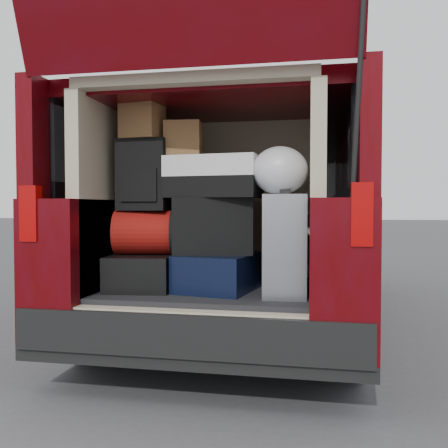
{
  "coord_description": "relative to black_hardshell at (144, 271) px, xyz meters",
  "views": [
    {
      "loc": [
        0.64,
        -2.64,
        1.05
      ],
      "look_at": [
        0.1,
        0.2,
        0.95
      ],
      "focal_mm": 38.0,
      "sensor_mm": 36.0,
      "label": 1
    }
  ],
  "objects": [
    {
      "name": "twotone_duffel",
      "position": [
        0.45,
        0.0,
        0.58
      ],
      "size": [
        0.59,
        0.34,
        0.25
      ],
      "primitive_type": "cube",
      "rotation": [
        0.0,
        0.0,
        -0.1
      ],
      "color": "white",
      "rests_on": "black_soft_case"
    },
    {
      "name": "ground",
      "position": [
        0.4,
        -0.17,
        -0.66
      ],
      "size": [
        80.0,
        80.0,
        0.0
      ],
      "primitive_type": "plane",
      "color": "#3C3C3F",
      "rests_on": "ground"
    },
    {
      "name": "navy_hardshell",
      "position": [
        0.48,
        0.01,
        0.0
      ],
      "size": [
        0.5,
        0.57,
        0.22
      ],
      "primitive_type": "cube",
      "rotation": [
        0.0,
        0.0,
        -0.19
      ],
      "color": "black",
      "rests_on": "load_floor"
    },
    {
      "name": "black_soft_case",
      "position": [
        0.44,
        0.01,
        0.29
      ],
      "size": [
        0.52,
        0.36,
        0.34
      ],
      "primitive_type": "cube",
      "rotation": [
        0.0,
        0.0,
        0.17
      ],
      "color": "black",
      "rests_on": "navy_hardshell"
    },
    {
      "name": "silver_roller",
      "position": [
        0.88,
        -0.09,
        0.18
      ],
      "size": [
        0.25,
        0.39,
        0.57
      ],
      "primitive_type": "cube",
      "rotation": [
        0.0,
        0.0,
        0.04
      ],
      "color": "silver",
      "rests_on": "load_floor"
    },
    {
      "name": "grocery_sack_lower",
      "position": [
        0.0,
        -0.02,
        0.92
      ],
      "size": [
        0.26,
        0.22,
        0.21
      ],
      "primitive_type": "cube",
      "rotation": [
        0.0,
        0.0,
        -0.15
      ],
      "color": "brown",
      "rests_on": "backpack"
    },
    {
      "name": "red_duffel",
      "position": [
        0.04,
        -0.0,
        0.24
      ],
      "size": [
        0.46,
        0.34,
        0.27
      ],
      "primitive_type": "cube",
      "rotation": [
        0.0,
        0.0,
        0.16
      ],
      "color": "maroon",
      "rests_on": "black_hardshell"
    },
    {
      "name": "black_hardshell",
      "position": [
        0.0,
        0.0,
        0.0
      ],
      "size": [
        0.44,
        0.57,
        0.21
      ],
      "primitive_type": "cube",
      "rotation": [
        0.0,
        0.0,
        0.11
      ],
      "color": "black",
      "rests_on": "load_floor"
    },
    {
      "name": "load_floor",
      "position": [
        0.4,
        0.11,
        -0.38
      ],
      "size": [
        1.24,
        1.05,
        0.55
      ],
      "primitive_type": "cube",
      "color": "black",
      "rests_on": "ground"
    },
    {
      "name": "grocery_sack_upper",
      "position": [
        0.24,
        0.05,
        0.82
      ],
      "size": [
        0.24,
        0.2,
        0.22
      ],
      "primitive_type": "cube",
      "rotation": [
        0.0,
        0.0,
        0.1
      ],
      "color": "brown",
      "rests_on": "twotone_duffel"
    },
    {
      "name": "backpack",
      "position": [
        0.0,
        -0.0,
        0.6
      ],
      "size": [
        0.31,
        0.19,
        0.44
      ],
      "primitive_type": "cube",
      "rotation": [
        0.0,
        0.0,
        -0.01
      ],
      "color": "black",
      "rests_on": "red_duffel"
    },
    {
      "name": "plastic_bag_right",
      "position": [
        0.85,
        -0.09,
        0.61
      ],
      "size": [
        0.32,
        0.3,
        0.28
      ],
      "primitive_type": "ellipsoid",
      "rotation": [
        0.0,
        0.0,
        -0.0
      ],
      "color": "silver",
      "rests_on": "silver_roller"
    },
    {
      "name": "minivan",
      "position": [
        0.4,
        1.69,
        0.25
      ],
      "size": [
        1.9,
        5.35,
        2.77
      ],
      "color": "black",
      "rests_on": "ground"
    }
  ]
}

